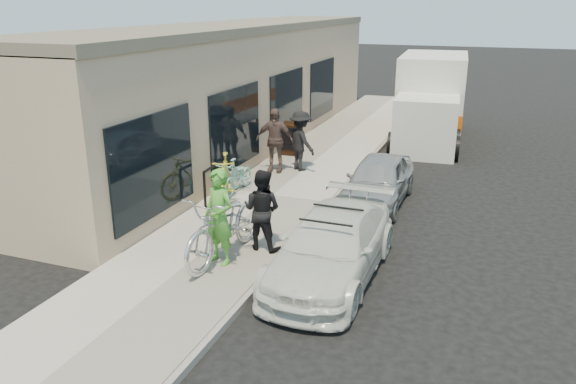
% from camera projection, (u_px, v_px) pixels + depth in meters
% --- Properties ---
extents(ground, '(120.00, 120.00, 0.00)m').
position_uv_depth(ground, '(308.00, 259.00, 11.27)').
color(ground, black).
rests_on(ground, ground).
extents(sidewalk, '(3.00, 34.00, 0.15)m').
position_uv_depth(sidewalk, '(272.00, 198.00, 14.57)').
color(sidewalk, '#ABA49A').
rests_on(sidewalk, ground).
extents(curb, '(0.12, 34.00, 0.13)m').
position_uv_depth(curb, '(330.00, 205.00, 14.05)').
color(curb, gray).
rests_on(curb, ground).
extents(storefront, '(3.60, 20.00, 4.22)m').
position_uv_depth(storefront, '(239.00, 86.00, 19.41)').
color(storefront, tan).
rests_on(storefront, ground).
extents(bike_rack, '(0.11, 0.68, 0.95)m').
position_uv_depth(bike_rack, '(210.00, 182.00, 13.66)').
color(bike_rack, black).
rests_on(bike_rack, sidewalk).
extents(sandwich_board, '(0.66, 0.67, 1.06)m').
position_uv_depth(sandwich_board, '(290.00, 139.00, 18.11)').
color(sandwich_board, black).
rests_on(sandwich_board, sidewalk).
extents(sedan_white, '(1.78, 4.25, 1.27)m').
position_uv_depth(sedan_white, '(332.00, 246.00, 10.37)').
color(sedan_white, silver).
rests_on(sedan_white, ground).
extents(sedan_silver, '(1.47, 3.59, 1.22)m').
position_uv_depth(sedan_silver, '(378.00, 180.00, 14.22)').
color(sedan_silver, '#A4A5A9').
rests_on(sedan_silver, ground).
extents(moving_truck, '(2.74, 6.34, 3.05)m').
position_uv_depth(moving_truck, '(430.00, 103.00, 20.78)').
color(moving_truck, silver).
rests_on(moving_truck, ground).
extents(tandem_bike, '(1.13, 2.67, 1.37)m').
position_uv_depth(tandem_bike, '(225.00, 225.00, 10.77)').
color(tandem_bike, silver).
rests_on(tandem_bike, sidewalk).
extents(woman_rider, '(0.79, 0.65, 1.85)m').
position_uv_depth(woman_rider, '(219.00, 217.00, 10.50)').
color(woman_rider, '#4A9B33').
rests_on(woman_rider, sidewalk).
extents(man_standing, '(0.85, 0.68, 1.66)m').
position_uv_depth(man_standing, '(262.00, 210.00, 11.15)').
color(man_standing, black).
rests_on(man_standing, sidewalk).
extents(cruiser_bike_a, '(0.48, 1.50, 0.89)m').
position_uv_depth(cruiser_bike_a, '(229.00, 177.00, 14.49)').
color(cruiser_bike_a, '#87CAC1').
rests_on(cruiser_bike_a, sidewalk).
extents(cruiser_bike_b, '(0.54, 1.54, 0.81)m').
position_uv_depth(cruiser_bike_b, '(238.00, 177.00, 14.68)').
color(cruiser_bike_b, '#87CAC1').
rests_on(cruiser_bike_b, sidewalk).
extents(cruiser_bike_c, '(1.23, 1.97, 1.15)m').
position_uv_depth(cruiser_bike_c, '(225.00, 178.00, 14.01)').
color(cruiser_bike_c, gold).
rests_on(cruiser_bike_c, sidewalk).
extents(bystander_a, '(1.31, 1.19, 1.77)m').
position_uv_depth(bystander_a, '(301.00, 141.00, 16.44)').
color(bystander_a, black).
rests_on(bystander_a, sidewalk).
extents(bystander_b, '(1.15, 0.60, 1.88)m').
position_uv_depth(bystander_b, '(275.00, 140.00, 16.28)').
color(bystander_b, brown).
rests_on(bystander_b, sidewalk).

